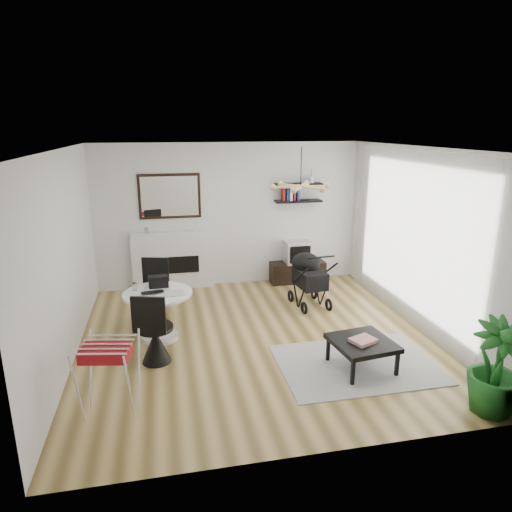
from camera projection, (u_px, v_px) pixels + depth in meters
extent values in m
plane|color=brown|center=(257.00, 338.00, 6.65)|extent=(5.00, 5.00, 0.00)
plane|color=white|center=(257.00, 148.00, 5.90)|extent=(5.00, 5.00, 0.00)
plane|color=white|center=(230.00, 215.00, 8.63)|extent=(5.00, 0.00, 5.00)
plane|color=white|center=(64.00, 259.00, 5.78)|extent=(0.00, 5.00, 5.00)
plane|color=white|center=(421.00, 240.00, 6.77)|extent=(0.00, 5.00, 5.00)
cube|color=white|center=(408.00, 237.00, 6.93)|extent=(0.04, 3.60, 2.60)
cube|color=white|center=(173.00, 260.00, 8.56)|extent=(1.50, 0.15, 1.10)
cube|color=black|center=(173.00, 265.00, 8.52)|extent=(0.95, 0.06, 0.32)
cube|color=black|center=(170.00, 196.00, 8.29)|extent=(1.12, 0.03, 0.82)
cube|color=white|center=(170.00, 196.00, 8.27)|extent=(1.02, 0.01, 0.72)
cube|color=black|center=(298.00, 201.00, 8.69)|extent=(0.90, 0.25, 0.04)
cube|color=black|center=(299.00, 184.00, 8.61)|extent=(0.90, 0.25, 0.04)
cube|color=black|center=(297.00, 272.00, 9.01)|extent=(1.07, 0.38, 0.40)
cube|color=silver|center=(297.00, 252.00, 8.90)|extent=(0.48, 0.42, 0.42)
cube|color=black|center=(300.00, 255.00, 8.70)|extent=(0.41, 0.01, 0.34)
cylinder|color=white|center=(160.00, 336.00, 6.64)|extent=(0.53, 0.53, 0.06)
cylinder|color=white|center=(159.00, 315.00, 6.54)|extent=(0.13, 0.13, 0.62)
cylinder|color=white|center=(157.00, 294.00, 6.45)|extent=(0.98, 0.98, 0.04)
imported|color=black|center=(153.00, 294.00, 6.37)|extent=(0.34, 0.24, 0.02)
cube|color=black|center=(158.00, 281.00, 6.65)|extent=(0.29, 0.19, 0.17)
cube|color=silver|center=(172.00, 293.00, 6.40)|extent=(0.34, 0.28, 0.01)
cylinder|color=white|center=(135.00, 287.00, 6.51)|extent=(0.07, 0.07, 0.11)
cylinder|color=black|center=(153.00, 292.00, 7.13)|extent=(0.47, 0.47, 0.05)
cone|color=black|center=(154.00, 307.00, 7.20)|extent=(0.38, 0.38, 0.44)
cube|color=black|center=(156.00, 272.00, 7.26)|extent=(0.42, 0.15, 0.48)
cylinder|color=black|center=(155.00, 328.00, 5.87)|extent=(0.47, 0.47, 0.05)
cone|color=black|center=(156.00, 346.00, 5.94)|extent=(0.38, 0.38, 0.45)
cube|color=black|center=(149.00, 315.00, 5.59)|extent=(0.42, 0.16, 0.48)
cube|color=maroon|center=(107.00, 351.00, 4.69)|extent=(0.53, 0.37, 0.13)
cube|color=black|center=(310.00, 278.00, 7.73)|extent=(0.48, 0.66, 0.29)
ellipsoid|color=black|center=(306.00, 263.00, 7.83)|extent=(0.49, 0.49, 0.35)
cylinder|color=black|center=(321.00, 257.00, 7.24)|extent=(0.45, 0.08, 0.03)
torus|color=black|center=(291.00, 296.00, 8.03)|extent=(0.08, 0.22, 0.21)
torus|color=black|center=(314.00, 293.00, 8.17)|extent=(0.08, 0.22, 0.21)
torus|color=black|center=(304.00, 308.00, 7.51)|extent=(0.08, 0.22, 0.21)
torus|color=black|center=(329.00, 305.00, 7.64)|extent=(0.08, 0.22, 0.21)
cube|color=#ADADAD|center=(356.00, 364.00, 5.91)|extent=(2.00, 1.44, 0.01)
cube|color=black|center=(362.00, 343.00, 5.73)|extent=(0.81, 0.81, 0.06)
cube|color=black|center=(353.00, 373.00, 5.40)|extent=(0.04, 0.04, 0.31)
cube|color=black|center=(397.00, 364.00, 5.59)|extent=(0.04, 0.04, 0.31)
cube|color=black|center=(328.00, 349.00, 5.96)|extent=(0.04, 0.04, 0.31)
cube|color=black|center=(369.00, 342.00, 6.16)|extent=(0.04, 0.04, 0.31)
cube|color=#B4302D|center=(363.00, 340.00, 5.68)|extent=(0.37, 0.33, 0.04)
imported|color=#1B5F1F|center=(496.00, 367.00, 4.81)|extent=(0.64, 0.64, 1.05)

